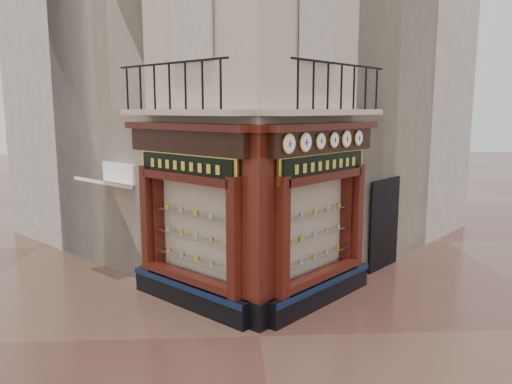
{
  "coord_description": "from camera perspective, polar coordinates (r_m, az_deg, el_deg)",
  "views": [
    {
      "loc": [
        -0.57,
        -8.87,
        4.26
      ],
      "look_at": [
        0.04,
        2.0,
        2.45
      ],
      "focal_mm": 35.0,
      "sensor_mm": 36.0,
      "label": 1
    }
  ],
  "objects": [
    {
      "name": "signboard_left",
      "position": [
        10.49,
        -8.06,
        3.0
      ],
      "size": [
        2.17,
        2.17,
        0.58
      ],
      "rotation": [
        0.0,
        0.0,
        2.36
      ],
      "color": "yellow",
      "rests_on": "ground"
    },
    {
      "name": "ground",
      "position": [
        9.86,
        0.45,
        -16.16
      ],
      "size": [
        80.0,
        80.0,
        0.0
      ],
      "primitive_type": "plane",
      "color": "#533026",
      "rests_on": "ground"
    },
    {
      "name": "shopfront_left",
      "position": [
        10.72,
        -7.6,
        -2.94
      ],
      "size": [
        2.86,
        2.86,
        3.98
      ],
      "rotation": [
        0.0,
        0.0,
        2.36
      ],
      "color": "black",
      "rests_on": "ground"
    },
    {
      "name": "clock_b",
      "position": [
        9.84,
        5.65,
        5.66
      ],
      "size": [
        0.31,
        0.31,
        0.38
      ],
      "rotation": [
        0.0,
        0.0,
        0.79
      ],
      "color": "#BC943E",
      "rests_on": "ground"
    },
    {
      "name": "clock_d",
      "position": [
        10.68,
        8.89,
        5.89
      ],
      "size": [
        0.27,
        0.27,
        0.33
      ],
      "rotation": [
        0.0,
        0.0,
        0.79
      ],
      "color": "#BC943E",
      "rests_on": "ground"
    },
    {
      "name": "shopfront_right",
      "position": [
        10.87,
        7.36,
        -2.76
      ],
      "size": [
        2.86,
        2.86,
        3.98
      ],
      "rotation": [
        0.0,
        0.0,
        0.79
      ],
      "color": "black",
      "rests_on": "ground"
    },
    {
      "name": "clock_f",
      "position": [
        11.52,
        11.59,
        6.06
      ],
      "size": [
        0.28,
        0.28,
        0.34
      ],
      "rotation": [
        0.0,
        0.0,
        0.79
      ],
      "color": "#BC943E",
      "rests_on": "ground"
    },
    {
      "name": "corner_pilaster",
      "position": [
        9.67,
        0.28,
        -4.4
      ],
      "size": [
        0.85,
        0.85,
        3.98
      ],
      "rotation": [
        0.0,
        0.0,
        0.79
      ],
      "color": "black",
      "rests_on": "ground"
    },
    {
      "name": "awning",
      "position": [
        13.4,
        -16.56,
        -9.5
      ],
      "size": [
        1.51,
        1.51,
        0.29
      ],
      "primitive_type": null,
      "rotation": [
        0.26,
        0.0,
        2.36
      ],
      "color": "white",
      "rests_on": "ground"
    },
    {
      "name": "main_building",
      "position": [
        15.14,
        -1.05,
        16.04
      ],
      "size": [
        11.31,
        11.31,
        12.0
      ],
      "primitive_type": "cube",
      "rotation": [
        0.0,
        0.0,
        0.79
      ],
      "color": "beige",
      "rests_on": "ground"
    },
    {
      "name": "neighbour_right",
      "position": [
        17.81,
        6.85,
        13.37
      ],
      "size": [
        11.31,
        11.31,
        11.0
      ],
      "primitive_type": "cube",
      "rotation": [
        0.0,
        0.0,
        0.79
      ],
      "color": "beige",
      "rests_on": "ground"
    },
    {
      "name": "neighbour_left",
      "position": [
        17.65,
        -9.63,
        13.34
      ],
      "size": [
        11.31,
        11.31,
        11.0
      ],
      "primitive_type": "cube",
      "rotation": [
        0.0,
        0.0,
        0.79
      ],
      "color": "beige",
      "rests_on": "ground"
    },
    {
      "name": "clock_c",
      "position": [
        10.26,
        7.36,
        5.79
      ],
      "size": [
        0.27,
        0.27,
        0.34
      ],
      "rotation": [
        0.0,
        0.0,
        0.79
      ],
      "color": "#BC943E",
      "rests_on": "ground"
    },
    {
      "name": "signboard_right",
      "position": [
        10.65,
        7.84,
        3.1
      ],
      "size": [
        2.22,
        2.22,
        0.59
      ],
      "rotation": [
        0.0,
        0.0,
        0.79
      ],
      "color": "yellow",
      "rests_on": "ground"
    },
    {
      "name": "balcony",
      "position": [
        10.38,
        -0.04,
        9.2
      ],
      "size": [
        5.94,
        2.97,
        1.03
      ],
      "color": "beige",
      "rests_on": "ground"
    },
    {
      "name": "clock_e",
      "position": [
        11.09,
        10.26,
        5.98
      ],
      "size": [
        0.3,
        0.3,
        0.37
      ],
      "rotation": [
        0.0,
        0.0,
        0.79
      ],
      "color": "#BC943E",
      "rests_on": "ground"
    },
    {
      "name": "clock_a",
      "position": [
        9.42,
        3.74,
        5.52
      ],
      "size": [
        0.31,
        0.31,
        0.39
      ],
      "rotation": [
        0.0,
        0.0,
        0.79
      ],
      "color": "#BC943E",
      "rests_on": "ground"
    }
  ]
}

